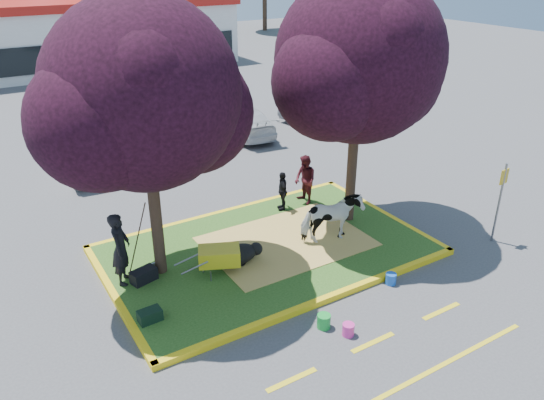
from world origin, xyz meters
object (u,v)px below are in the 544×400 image
bucket_green (324,321)px  bucket_blue (391,279)px  cow (331,219)px  car_silver (85,155)px  handler (121,249)px  calf (236,255)px  wheelbarrow (220,256)px  bucket_pink (348,330)px  sign_post (501,195)px

bucket_green → bucket_blue: (2.35, 0.47, -0.02)m
cow → car_silver: bearing=36.5°
cow → handler: bearing=89.8°
calf → wheelbarrow: (-0.53, -0.16, 0.22)m
wheelbarrow → bucket_pink: 3.60m
calf → car_silver: (-1.60, 8.51, 0.25)m
calf → handler: (-2.64, 0.68, 0.65)m
wheelbarrow → bucket_green: bearing=-45.7°
bucket_green → car_silver: (-2.09, 11.53, 0.48)m
cow → bucket_green: bearing=151.1°
sign_post → bucket_green: 6.35m
handler → car_silver: (1.04, 7.84, -0.40)m
calf → wheelbarrow: wheelbarrow is taller
bucket_pink → bucket_blue: bearing=24.5°
wheelbarrow → bucket_blue: wheelbarrow is taller
calf → bucket_green: size_ratio=3.57×
bucket_pink → car_silver: bearing=101.2°
wheelbarrow → car_silver: size_ratio=0.45×
cow → wheelbarrow: cow is taller
bucket_blue → bucket_pink: bearing=-155.5°
wheelbarrow → bucket_pink: (1.30, -3.32, -0.48)m
handler → car_silver: 7.91m
handler → wheelbarrow: handler is taller
cow → handler: size_ratio=0.90×
calf → wheelbarrow: size_ratio=0.63×
sign_post → bucket_pink: bearing=-175.3°
car_silver → bucket_pink: bearing=106.2°
wheelbarrow → bucket_blue: (3.37, -2.38, -0.47)m
cow → wheelbarrow: size_ratio=0.92×
cow → bucket_blue: 2.32m
wheelbarrow → car_silver: bearing=121.6°
handler → bucket_green: handler is taller
cow → bucket_blue: bearing=-165.7°
cow → bucket_blue: cow is taller
sign_post → cow: bearing=146.9°
sign_post → calf: bearing=154.7°
bucket_green → car_silver: car_silver is taller
bucket_green → bucket_blue: size_ratio=1.13×
wheelbarrow → bucket_green: (1.02, -2.85, -0.46)m
bucket_blue → car_silver: bearing=111.9°
calf → bucket_blue: (2.84, -2.54, -0.25)m
bucket_blue → calf: bearing=138.1°
bucket_green → cow: bearing=50.6°
handler → bucket_pink: bearing=-111.0°
handler → car_silver: handler is taller
bucket_green → handler: bearing=130.3°
calf → bucket_green: (0.49, -3.02, -0.24)m
bucket_pink → bucket_blue: size_ratio=0.99×
calf → bucket_pink: (0.77, -3.49, -0.25)m
calf → bucket_green: 3.06m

